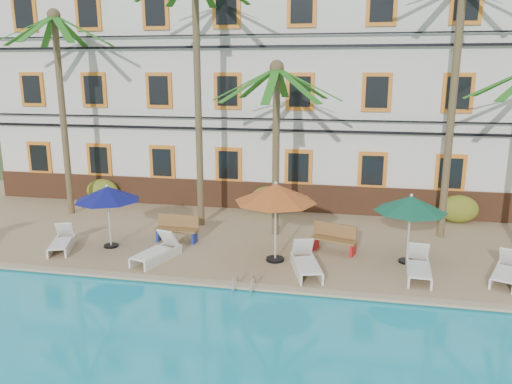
% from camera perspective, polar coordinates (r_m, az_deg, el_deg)
% --- Properties ---
extents(ground, '(100.00, 100.00, 0.00)m').
position_cam_1_polar(ground, '(15.18, -4.06, -9.95)').
color(ground, '#384C23').
rests_on(ground, ground).
extents(pool_deck, '(30.00, 12.00, 0.25)m').
position_cam_1_polar(pool_deck, '(19.69, -0.24, -3.87)').
color(pool_deck, '#A08565').
rests_on(pool_deck, ground).
extents(pool_coping, '(30.00, 0.35, 0.06)m').
position_cam_1_polar(pool_coping, '(14.27, -5.04, -10.33)').
color(pool_coping, tan).
rests_on(pool_coping, pool_deck).
extents(hotel_building, '(25.40, 6.44, 10.22)m').
position_cam_1_polar(hotel_building, '(23.67, 2.20, 12.03)').
color(hotel_building, silver).
rests_on(hotel_building, pool_deck).
extents(palm_a, '(4.50, 4.50, 8.14)m').
position_cam_1_polar(palm_a, '(21.57, -21.47, 11.22)').
color(palm_a, brown).
rests_on(palm_a, pool_deck).
extents(palm_b, '(4.50, 4.50, 9.58)m').
position_cam_1_polar(palm_b, '(18.65, -6.75, 14.29)').
color(palm_b, brown).
rests_on(palm_b, pool_deck).
extents(palm_c, '(4.50, 4.50, 6.18)m').
position_cam_1_polar(palm_c, '(17.51, 2.32, 7.99)').
color(palm_c, brown).
rests_on(palm_c, pool_deck).
extents(palm_d, '(4.50, 4.50, 9.83)m').
position_cam_1_polar(palm_d, '(18.37, 21.95, 13.88)').
color(palm_d, brown).
rests_on(palm_d, pool_deck).
extents(shrub_left, '(1.50, 0.90, 1.10)m').
position_cam_1_polar(shrub_left, '(23.42, -17.12, 0.09)').
color(shrub_left, '#275A19').
rests_on(shrub_left, pool_deck).
extents(shrub_mid, '(1.50, 0.90, 1.10)m').
position_cam_1_polar(shrub_mid, '(20.96, 1.38, -0.86)').
color(shrub_mid, '#275A19').
rests_on(shrub_mid, pool_deck).
extents(shrub_right, '(1.50, 0.90, 1.10)m').
position_cam_1_polar(shrub_right, '(21.08, 22.14, -1.81)').
color(shrub_right, '#275A19').
rests_on(shrub_right, pool_deck).
extents(umbrella_blue, '(2.17, 2.17, 2.18)m').
position_cam_1_polar(umbrella_blue, '(17.24, -16.62, -0.21)').
color(umbrella_blue, black).
rests_on(umbrella_blue, pool_deck).
extents(umbrella_red, '(2.56, 2.56, 2.56)m').
position_cam_1_polar(umbrella_red, '(15.22, 2.27, -0.16)').
color(umbrella_red, black).
rests_on(umbrella_red, pool_deck).
extents(umbrella_green, '(2.20, 2.20, 2.21)m').
position_cam_1_polar(umbrella_green, '(15.85, 17.27, -1.35)').
color(umbrella_green, black).
rests_on(umbrella_green, pool_deck).
extents(lounger_b, '(1.15, 1.80, 0.80)m').
position_cam_1_polar(lounger_b, '(17.97, -21.29, -5.31)').
color(lounger_b, white).
rests_on(lounger_b, pool_deck).
extents(lounger_c, '(1.16, 1.94, 0.86)m').
position_cam_1_polar(lounger_c, '(16.13, -11.25, -6.70)').
color(lounger_c, white).
rests_on(lounger_c, pool_deck).
extents(lounger_d, '(1.16, 2.00, 0.89)m').
position_cam_1_polar(lounger_d, '(15.00, 5.73, -8.05)').
color(lounger_d, white).
rests_on(lounger_d, pool_deck).
extents(lounger_e, '(0.77, 1.88, 0.87)m').
position_cam_1_polar(lounger_e, '(15.40, 18.08, -8.13)').
color(lounger_e, white).
rests_on(lounger_e, pool_deck).
extents(lounger_f, '(1.25, 1.87, 0.83)m').
position_cam_1_polar(lounger_f, '(16.03, 26.71, -8.14)').
color(lounger_f, white).
rests_on(lounger_f, pool_deck).
extents(bench_left, '(1.51, 0.50, 0.93)m').
position_cam_1_polar(bench_left, '(17.70, -8.98, -4.09)').
color(bench_left, olive).
rests_on(bench_left, pool_deck).
extents(bench_right, '(1.57, 0.92, 0.93)m').
position_cam_1_polar(bench_right, '(16.69, 9.04, -5.20)').
color(bench_right, olive).
rests_on(bench_right, pool_deck).
extents(pool_ladder, '(0.54, 0.74, 0.74)m').
position_cam_1_polar(pool_ladder, '(13.98, -1.37, -10.96)').
color(pool_ladder, silver).
rests_on(pool_ladder, ground).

